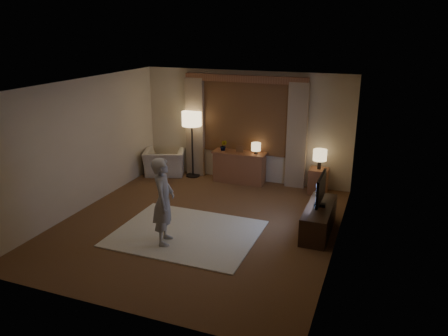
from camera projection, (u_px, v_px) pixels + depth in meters
The scene contains 13 objects.
room at pixel (208, 149), 8.23m from camera, with size 5.04×5.54×2.64m.
rug at pixel (186, 233), 7.83m from camera, with size 2.50×2.00×0.02m, color #ECE3C7.
sideboard at pixel (239, 168), 10.33m from camera, with size 1.20×0.40×0.70m, color brown.
picture_frame at pixel (239, 150), 10.19m from camera, with size 0.16×0.02×0.20m, color brown.
plant at pixel (224, 146), 10.31m from camera, with size 0.17×0.13×0.30m, color #999999.
table_lamp_sideboard at pixel (256, 147), 10.02m from camera, with size 0.22×0.22×0.30m.
floor_lamp at pixel (192, 122), 10.43m from camera, with size 0.47×0.47×1.62m.
armchair at pixel (165, 162), 10.89m from camera, with size 0.98×0.86×0.64m, color beige.
side_table at pixel (318, 181), 9.67m from camera, with size 0.40×0.40×0.56m, color brown.
table_lamp_side at pixel (320, 156), 9.49m from camera, with size 0.30×0.30×0.44m.
tv_stand at pixel (319, 219), 7.84m from camera, with size 0.45×1.40×0.50m, color black.
tv at pixel (321, 189), 7.66m from camera, with size 0.20×0.81×0.59m.
person at pixel (164, 201), 7.27m from camera, with size 0.55×0.36×1.51m, color #9E9891.
Camera 1 is at (3.12, -6.80, 3.56)m, focal length 35.00 mm.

